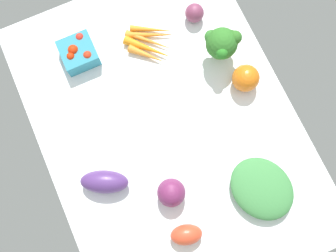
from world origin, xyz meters
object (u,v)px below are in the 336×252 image
object	(u,v)px
heirloom_tomato_orange	(246,78)
red_onion_center	(171,193)
eggplant	(104,182)
roma_tomato	(186,235)
berry_basket	(79,53)
broccoli_head	(222,43)
red_onion_near_basket	(194,13)
carrot_bunch	(149,43)
leafy_greens_clump	(262,189)

from	to	relation	value
heirloom_tomato_orange	red_onion_center	world-z (taller)	heirloom_tomato_orange
eggplant	roma_tomato	world-z (taller)	eggplant
eggplant	berry_basket	distance (cm)	40.95
broccoli_head	red_onion_near_basket	size ratio (longest dim) A/B	2.23
eggplant	heirloom_tomato_orange	world-z (taller)	heirloom_tomato_orange
heirloom_tomato_orange	broccoli_head	bearing A→B (deg)	13.97
red_onion_center	broccoli_head	size ratio (longest dim) A/B	0.60
red_onion_near_basket	red_onion_center	bearing A→B (deg)	148.18
roma_tomato	berry_basket	xyz separation A→B (cm)	(63.32, 7.68, 0.23)
carrot_bunch	berry_basket	xyz separation A→B (cm)	(5.21, 21.49, 1.90)
red_onion_center	red_onion_near_basket	bearing A→B (deg)	-31.82
carrot_bunch	roma_tomato	bearing A→B (deg)	166.63
leafy_greens_clump	berry_basket	distance (cm)	69.06
red_onion_center	berry_basket	distance (cm)	51.72
heirloom_tomato_orange	red_onion_center	size ratio (longest dim) A/B	1.02
berry_basket	heirloom_tomato_orange	bearing A→B (deg)	-123.80
eggplant	broccoli_head	bearing A→B (deg)	51.48
berry_basket	leafy_greens_clump	bearing A→B (deg)	-151.41
broccoli_head	red_onion_near_basket	xyz separation A→B (cm)	(14.87, 1.76, -5.53)
heirloom_tomato_orange	carrot_bunch	bearing A→B (deg)	42.55
carrot_bunch	broccoli_head	xyz separation A→B (cm)	(-12.16, -18.97, 7.34)
carrot_bunch	broccoli_head	world-z (taller)	broccoli_head
eggplant	red_onion_near_basket	xyz separation A→B (cm)	(37.72, -46.40, -0.31)
leafy_greens_clump	red_onion_near_basket	size ratio (longest dim) A/B	3.22
berry_basket	eggplant	bearing A→B (deg)	169.16
leafy_greens_clump	red_onion_center	bearing A→B (deg)	68.43
eggplant	carrot_bunch	xyz separation A→B (cm)	(35.01, -29.19, -2.11)
carrot_bunch	red_onion_near_basket	distance (cm)	17.52
heirloom_tomato_orange	leafy_greens_clump	size ratio (longest dim) A/B	0.43
red_onion_center	red_onion_near_basket	xyz separation A→B (cm)	(48.49, -30.08, -1.06)
heirloom_tomato_orange	leafy_greens_clump	world-z (taller)	heirloom_tomato_orange
eggplant	berry_basket	world-z (taller)	berry_basket
berry_basket	roma_tomato	bearing A→B (deg)	-173.08
eggplant	leafy_greens_clump	size ratio (longest dim) A/B	0.72
eggplant	red_onion_center	size ratio (longest dim) A/B	1.71
roma_tomato	carrot_bunch	xyz separation A→B (cm)	(58.11, -13.81, -1.67)
red_onion_near_basket	berry_basket	bearing A→B (deg)	86.31
roma_tomato	red_onion_center	size ratio (longest dim) A/B	1.11
roma_tomato	red_onion_near_basket	bearing A→B (deg)	-99.50
heirloom_tomato_orange	berry_basket	xyz separation A→B (cm)	(29.04, 43.37, -1.06)
eggplant	red_onion_near_basket	size ratio (longest dim) A/B	2.31
red_onion_center	leafy_greens_clump	world-z (taller)	red_onion_center
carrot_bunch	berry_basket	world-z (taller)	berry_basket
carrot_bunch	berry_basket	size ratio (longest dim) A/B	1.61
leafy_greens_clump	roma_tomato	bearing A→B (deg)	96.03
leafy_greens_clump	carrot_bunch	distance (cm)	56.64
roma_tomato	heirloom_tomato_orange	size ratio (longest dim) A/B	1.09
heirloom_tomato_orange	red_onion_near_basket	world-z (taller)	heirloom_tomato_orange
red_onion_center	berry_basket	size ratio (longest dim) A/B	0.78
red_onion_near_basket	carrot_bunch	bearing A→B (deg)	98.95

